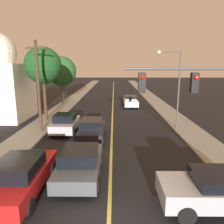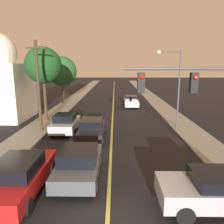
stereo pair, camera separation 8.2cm
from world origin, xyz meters
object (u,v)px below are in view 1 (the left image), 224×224
object	(u,v)px
tree_left_near	(43,65)
streetlamp_right	(173,78)
car_far_oncoming	(131,101)
traffic_signal_mast	(200,98)
car_crossing_right	(213,190)
utility_pole_left	(38,85)
car_near_lane_second	(92,129)
car_outer_lane_second	(66,123)
tree_left_far	(62,71)
car_outer_lane_front	(21,176)
car_near_lane_front	(80,163)

from	to	relation	value
tree_left_near	streetlamp_right	bearing A→B (deg)	-12.28
car_far_oncoming	traffic_signal_mast	size ratio (longest dim) A/B	0.77
car_crossing_right	utility_pole_left	xyz separation A→B (m)	(-10.09, 10.07, 3.19)
car_near_lane_second	car_crossing_right	world-z (taller)	car_near_lane_second
car_near_lane_second	car_outer_lane_second	size ratio (longest dim) A/B	1.14
car_outer_lane_second	streetlamp_right	bearing A→B (deg)	7.59
car_far_oncoming	traffic_signal_mast	distance (m)	20.11
traffic_signal_mast	car_outer_lane_second	bearing A→B (deg)	135.06
traffic_signal_mast	tree_left_far	size ratio (longest dim) A/B	0.82
car_near_lane_second	tree_left_far	world-z (taller)	tree_left_far
car_outer_lane_front	streetlamp_right	bearing A→B (deg)	48.04
traffic_signal_mast	tree_left_far	xyz separation A→B (m)	(-11.43, 22.06, 0.66)
car_far_oncoming	streetlamp_right	world-z (taller)	streetlamp_right
car_near_lane_second	car_far_oncoming	size ratio (longest dim) A/B	1.06
tree_left_far	streetlamp_right	bearing A→B (deg)	-45.61
car_crossing_right	streetlamp_right	distance (m)	11.83
car_outer_lane_second	car_far_oncoming	size ratio (longest dim) A/B	0.93
car_outer_lane_second	tree_left_near	size ratio (longest dim) A/B	0.55
car_far_oncoming	tree_left_near	world-z (taller)	tree_left_near
car_outer_lane_second	tree_left_near	bearing A→B (deg)	126.45
traffic_signal_mast	streetlamp_right	size ratio (longest dim) A/B	0.82
tree_left_far	car_outer_lane_front	bearing A→B (deg)	-81.41
traffic_signal_mast	car_outer_lane_front	bearing A→B (deg)	-172.56
car_outer_lane_second	traffic_signal_mast	world-z (taller)	traffic_signal_mast
car_crossing_right	tree_left_far	bearing A→B (deg)	25.44
car_near_lane_second	car_crossing_right	distance (m)	10.10
car_near_lane_front	car_crossing_right	bearing A→B (deg)	-22.73
car_near_lane_front	streetlamp_right	size ratio (longest dim) A/B	0.66
car_near_lane_second	car_outer_lane_front	distance (m)	7.80
tree_left_near	car_outer_lane_front	bearing A→B (deg)	-77.54
traffic_signal_mast	utility_pole_left	bearing A→B (deg)	141.37
tree_left_far	tree_left_near	bearing A→B (deg)	-86.31
car_near_lane_second	car_outer_lane_second	bearing A→B (deg)	147.11
car_crossing_right	tree_left_near	xyz separation A→B (m)	(-10.80, 13.78, 4.77)
tree_left_near	tree_left_far	world-z (taller)	tree_left_near
car_far_oncoming	utility_pole_left	world-z (taller)	utility_pole_left
car_near_lane_second	utility_pole_left	xyz separation A→B (m)	(-4.50, 1.66, 3.20)
car_near_lane_front	car_far_oncoming	distance (m)	19.86
car_outer_lane_second	car_near_lane_front	bearing A→B (deg)	-72.61
car_far_oncoming	car_near_lane_second	bearing A→B (deg)	73.53
tree_left_near	tree_left_far	distance (m)	10.36
traffic_signal_mast	tree_left_near	world-z (taller)	tree_left_near
tree_left_near	car_near_lane_second	bearing A→B (deg)	-45.85
car_crossing_right	traffic_signal_mast	distance (m)	3.89
utility_pole_left	tree_left_far	world-z (taller)	utility_pole_left
car_crossing_right	utility_pole_left	world-z (taller)	utility_pole_left
car_far_oncoming	car_crossing_right	size ratio (longest dim) A/B	1.04
car_near_lane_second	tree_left_near	bearing A→B (deg)	134.15
car_near_lane_front	car_outer_lane_second	distance (m)	7.98
traffic_signal_mast	streetlamp_right	xyz separation A→B (m)	(1.21, 9.15, 0.37)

